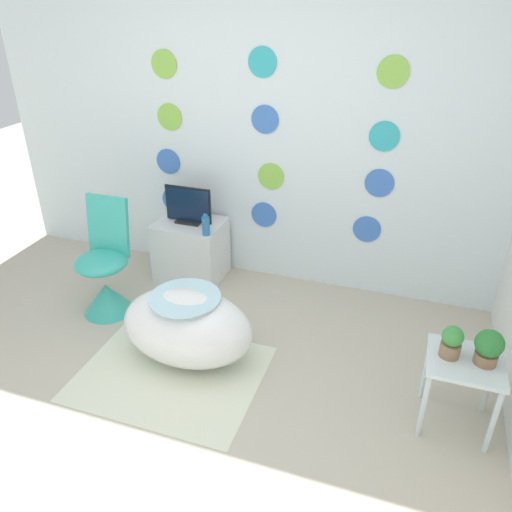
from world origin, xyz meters
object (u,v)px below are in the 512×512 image
(potted_plant_left, at_px, (452,341))
(potted_plant_right, at_px, (489,347))
(chair, at_px, (105,279))
(vase, at_px, (206,226))
(bathtub, at_px, (187,327))
(tv, at_px, (188,207))

(potted_plant_left, bearing_deg, potted_plant_right, -0.25)
(chair, height_order, potted_plant_right, chair)
(vase, distance_m, potted_plant_left, 2.00)
(potted_plant_left, bearing_deg, vase, 154.83)
(bathtub, bearing_deg, potted_plant_left, -0.59)
(potted_plant_left, bearing_deg, tv, 153.44)
(chair, xyz_separation_m, potted_plant_left, (2.43, -0.33, 0.27))
(potted_plant_right, bearing_deg, vase, 156.84)
(vase, bearing_deg, potted_plant_left, -25.17)
(chair, distance_m, potted_plant_right, 2.65)
(tv, height_order, potted_plant_left, tv)
(vase, height_order, potted_plant_right, vase)
(potted_plant_right, bearing_deg, chair, 172.73)
(chair, xyz_separation_m, vase, (0.62, 0.52, 0.31))
(chair, relative_size, potted_plant_right, 4.36)
(bathtub, relative_size, potted_plant_right, 4.35)
(tv, bearing_deg, chair, -119.33)
(tv, relative_size, potted_plant_right, 1.94)
(potted_plant_right, bearing_deg, bathtub, 179.45)
(potted_plant_left, bearing_deg, chair, 172.21)
(chair, xyz_separation_m, tv, (0.39, 0.69, 0.37))
(tv, bearing_deg, vase, -36.40)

